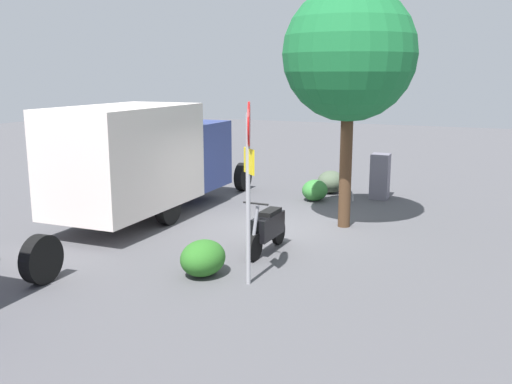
# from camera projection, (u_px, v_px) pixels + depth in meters

# --- Properties ---
(ground_plane) EXTENTS (60.00, 60.00, 0.00)m
(ground_plane) POSITION_uv_depth(u_px,v_px,m) (275.00, 227.00, 14.01)
(ground_plane) COLOR #4E4D51
(box_truck_near) EXTENTS (7.55, 2.29, 2.96)m
(box_truck_near) POSITION_uv_depth(u_px,v_px,m) (146.00, 156.00, 14.82)
(box_truck_near) COLOR black
(box_truck_near) RESTS_ON ground
(motorcycle) EXTENTS (1.81, 0.55, 1.20)m
(motorcycle) POSITION_uv_depth(u_px,v_px,m) (268.00, 228.00, 12.03)
(motorcycle) COLOR black
(motorcycle) RESTS_ON ground
(stop_sign) EXTENTS (0.71, 0.33, 3.27)m
(stop_sign) POSITION_uv_depth(u_px,v_px,m) (249.00, 165.00, 9.81)
(stop_sign) COLOR #9E9EA3
(stop_sign) RESTS_ON ground
(street_tree) EXTENTS (3.17, 3.17, 5.77)m
(street_tree) POSITION_uv_depth(u_px,v_px,m) (349.00, 55.00, 13.26)
(street_tree) COLOR #47301E
(street_tree) RESTS_ON ground
(utility_cabinet) EXTENTS (0.61, 0.55, 1.36)m
(utility_cabinet) POSITION_uv_depth(u_px,v_px,m) (380.00, 176.00, 17.14)
(utility_cabinet) COLOR slate
(utility_cabinet) RESTS_ON ground
(bike_rack_hoop) EXTENTS (0.85, 0.15, 0.85)m
(bike_rack_hoop) POSITION_uv_depth(u_px,v_px,m) (348.00, 204.00, 16.56)
(bike_rack_hoop) COLOR #B7B7BC
(bike_rack_hoop) RESTS_ON ground
(shrub_near_sign) EXTENTS (0.92, 0.75, 0.62)m
(shrub_near_sign) POSITION_uv_depth(u_px,v_px,m) (315.00, 190.00, 16.93)
(shrub_near_sign) COLOR #357A34
(shrub_near_sign) RESTS_ON ground
(shrub_mid_verge) EXTENTS (1.03, 0.84, 0.70)m
(shrub_mid_verge) POSITION_uv_depth(u_px,v_px,m) (331.00, 182.00, 18.03)
(shrub_mid_verge) COLOR #4C5944
(shrub_mid_verge) RESTS_ON ground
(shrub_by_tree) EXTENTS (0.99, 0.81, 0.67)m
(shrub_by_tree) POSITION_uv_depth(u_px,v_px,m) (203.00, 258.00, 10.64)
(shrub_by_tree) COLOR #2A6722
(shrub_by_tree) RESTS_ON ground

